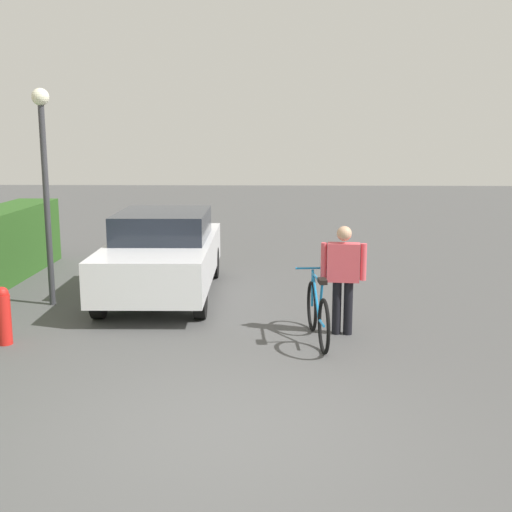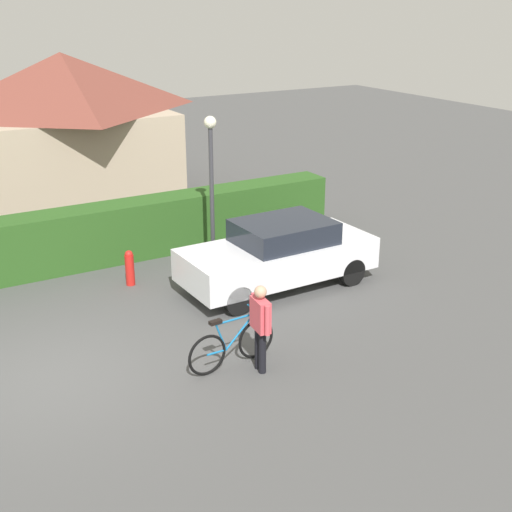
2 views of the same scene
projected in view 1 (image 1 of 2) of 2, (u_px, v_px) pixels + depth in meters
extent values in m
plane|color=#494949|center=(216.00, 432.00, 6.31)|extent=(60.00, 60.00, 0.00)
cube|color=silver|center=(163.00, 259.00, 11.49)|extent=(4.31, 1.85, 0.70)
cube|color=#1E232D|center=(163.00, 225.00, 11.53)|extent=(2.03, 1.59, 0.48)
cylinder|color=black|center=(135.00, 262.00, 13.00)|extent=(0.62, 0.19, 0.62)
cylinder|color=black|center=(214.00, 262.00, 12.98)|extent=(0.62, 0.19, 0.62)
cylinder|color=black|center=(99.00, 299.00, 10.14)|extent=(0.62, 0.19, 0.62)
cylinder|color=black|center=(200.00, 299.00, 10.12)|extent=(0.62, 0.19, 0.62)
torus|color=black|center=(312.00, 306.00, 9.49)|extent=(0.74, 0.12, 0.74)
torus|color=black|center=(324.00, 326.00, 8.50)|extent=(0.74, 0.12, 0.74)
cylinder|color=#1972B2|center=(316.00, 294.00, 9.13)|extent=(0.65, 0.10, 0.58)
cylinder|color=#1972B2|center=(321.00, 302.00, 8.72)|extent=(0.24, 0.06, 0.57)
cylinder|color=#1972B2|center=(318.00, 279.00, 8.96)|extent=(0.78, 0.11, 0.06)
cylinder|color=#1972B2|center=(321.00, 323.00, 8.69)|extent=(0.39, 0.07, 0.05)
cylinder|color=#1972B2|center=(312.00, 288.00, 9.44)|extent=(0.04, 0.04, 0.54)
cube|color=black|center=(322.00, 281.00, 8.57)|extent=(0.23, 0.12, 0.06)
cylinder|color=#1972B2|center=(313.00, 268.00, 9.38)|extent=(0.08, 0.50, 0.03)
cylinder|color=black|center=(337.00, 308.00, 9.33)|extent=(0.13, 0.13, 0.78)
cylinder|color=black|center=(348.00, 308.00, 9.30)|extent=(0.13, 0.13, 0.78)
cube|color=#DB4C56|center=(344.00, 262.00, 9.19)|extent=(0.25, 0.47, 0.55)
sphere|color=tan|center=(344.00, 234.00, 9.11)|extent=(0.21, 0.21, 0.21)
cylinder|color=#DB4C56|center=(324.00, 261.00, 9.23)|extent=(0.09, 0.09, 0.53)
cylinder|color=#DB4C56|center=(363.00, 262.00, 9.15)|extent=(0.09, 0.09, 0.53)
cylinder|color=#38383D|center=(47.00, 207.00, 10.68)|extent=(0.10, 0.10, 3.31)
sphere|color=#F2EDCC|center=(40.00, 97.00, 10.35)|extent=(0.28, 0.28, 0.28)
cylinder|color=red|center=(4.00, 320.00, 8.87)|extent=(0.20, 0.20, 0.70)
sphere|color=red|center=(2.00, 293.00, 8.80)|extent=(0.18, 0.18, 0.18)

